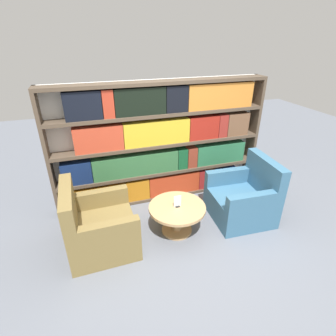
# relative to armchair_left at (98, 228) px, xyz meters

# --- Properties ---
(ground_plane) EXTENTS (14.00, 14.00, 0.00)m
(ground_plane) POSITION_rel_armchair_left_xyz_m (1.13, -0.37, -0.31)
(ground_plane) COLOR slate
(bookshelf) EXTENTS (3.36, 0.30, 1.91)m
(bookshelf) POSITION_rel_armchair_left_xyz_m (1.14, 0.95, 0.64)
(bookshelf) COLOR silver
(bookshelf) RESTS_ON ground_plane
(armchair_left) EXTENTS (0.85, 0.86, 0.92)m
(armchair_left) POSITION_rel_armchair_left_xyz_m (0.00, 0.00, 0.00)
(armchair_left) COLOR olive
(armchair_left) RESTS_ON ground_plane
(armchair_right) EXTENTS (0.88, 0.89, 0.92)m
(armchair_right) POSITION_rel_armchair_left_xyz_m (2.12, -0.00, 0.00)
(armchair_right) COLOR #386684
(armchair_right) RESTS_ON ground_plane
(coffee_table) EXTENTS (0.78, 0.78, 0.42)m
(coffee_table) POSITION_rel_armchair_left_xyz_m (1.06, -0.02, -0.01)
(coffee_table) COLOR tan
(coffee_table) RESTS_ON ground_plane
(table_sign) EXTENTS (0.10, 0.06, 0.17)m
(table_sign) POSITION_rel_armchair_left_xyz_m (1.06, -0.02, 0.18)
(table_sign) COLOR black
(table_sign) RESTS_ON coffee_table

